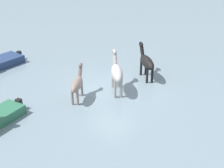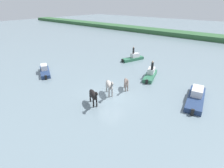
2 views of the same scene
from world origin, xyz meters
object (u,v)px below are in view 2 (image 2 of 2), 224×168
object	(u,v)px
horse_pinto_flank	(109,85)
boat_motor_center	(150,75)
person_spotter_bow	(133,50)
horse_chestnut_trailing	(126,82)
person_watcher_seated	(152,66)
boat_launch_far	(133,59)
boat_dinghy_port	(45,71)
horse_dark_mare	(93,95)
boat_tender_starboard	(196,98)

from	to	relation	value
horse_pinto_flank	boat_motor_center	world-z (taller)	horse_pinto_flank
person_spotter_bow	horse_chestnut_trailing	bearing A→B (deg)	-59.82
boat_motor_center	person_watcher_seated	distance (m)	1.43
boat_launch_far	horse_pinto_flank	bearing A→B (deg)	-139.51
person_spotter_bow	person_watcher_seated	world-z (taller)	person_watcher_seated
horse_chestnut_trailing	boat_motor_center	world-z (taller)	horse_chestnut_trailing
horse_pinto_flank	person_watcher_seated	bearing A→B (deg)	115.89
horse_pinto_flank	horse_chestnut_trailing	size ratio (longest dim) A/B	1.30
horse_pinto_flank	person_spotter_bow	distance (m)	13.04
person_watcher_seated	boat_dinghy_port	bearing A→B (deg)	-145.63
horse_chestnut_trailing	boat_launch_far	xyz separation A→B (m)	(-5.64, 9.73, -0.62)
boat_dinghy_port	horse_dark_mare	bearing A→B (deg)	-159.33
boat_dinghy_port	person_spotter_bow	world-z (taller)	person_spotter_bow
boat_launch_far	boat_dinghy_port	world-z (taller)	boat_dinghy_port
horse_pinto_flank	boat_dinghy_port	world-z (taller)	horse_pinto_flank
horse_pinto_flank	horse_dark_mare	size ratio (longest dim) A/B	1.00
horse_dark_mare	person_watcher_seated	world-z (taller)	person_watcher_seated
boat_motor_center	boat_tender_starboard	world-z (taller)	boat_tender_starboard
boat_launch_far	person_watcher_seated	size ratio (longest dim) A/B	3.61
horse_chestnut_trailing	boat_launch_far	distance (m)	11.26
horse_pinto_flank	boat_motor_center	size ratio (longest dim) A/B	0.54
person_spotter_bow	boat_motor_center	bearing A→B (deg)	-38.46
horse_dark_mare	horse_pinto_flank	bearing A→B (deg)	121.37
boat_launch_far	person_watcher_seated	bearing A→B (deg)	-110.04
horse_chestnut_trailing	boat_tender_starboard	size ratio (longest dim) A/B	0.32
boat_tender_starboard	person_watcher_seated	size ratio (longest dim) A/B	4.78
boat_dinghy_port	person_spotter_bow	size ratio (longest dim) A/B	3.65
horse_chestnut_trailing	person_watcher_seated	xyz separation A→B (m)	(0.55, 4.92, 0.79)
boat_motor_center	person_watcher_seated	xyz separation A→B (m)	(0.18, -0.06, 1.42)
boat_tender_starboard	person_watcher_seated	xyz separation A→B (m)	(-6.43, 2.33, 1.40)
person_spotter_bow	boat_launch_far	bearing A→B (deg)	-52.62
horse_pinto_flank	boat_tender_starboard	world-z (taller)	horse_pinto_flank
horse_dark_mare	person_spotter_bow	world-z (taller)	person_spotter_bow
boat_launch_far	person_watcher_seated	xyz separation A→B (m)	(6.19, -4.81, 1.42)
horse_chestnut_trailing	boat_motor_center	size ratio (longest dim) A/B	0.42
horse_chestnut_trailing	boat_motor_center	xyz separation A→B (m)	(0.37, 4.98, -0.62)
boat_launch_far	boat_motor_center	bearing A→B (deg)	-110.47
horse_pinto_flank	boat_launch_far	world-z (taller)	horse_pinto_flank
boat_dinghy_port	person_watcher_seated	distance (m)	14.92
boat_launch_far	boat_motor_center	distance (m)	7.66
horse_dark_mare	boat_dinghy_port	world-z (taller)	horse_dark_mare
boat_motor_center	horse_pinto_flank	bearing A→B (deg)	153.64
horse_pinto_flank	boat_tender_starboard	bearing A→B (deg)	67.58
horse_dark_mare	boat_motor_center	xyz separation A→B (m)	(0.88, 9.72, -0.76)
horse_dark_mare	boat_motor_center	size ratio (longest dim) A/B	0.54
horse_chestnut_trailing	person_watcher_seated	bearing A→B (deg)	131.59
boat_motor_center	person_spotter_bow	bearing A→B (deg)	33.32
horse_pinto_flank	boat_launch_far	size ratio (longest dim) A/B	0.56
horse_dark_mare	horse_chestnut_trailing	bearing A→B (deg)	111.95
horse_pinto_flank	person_spotter_bow	bearing A→B (deg)	148.29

